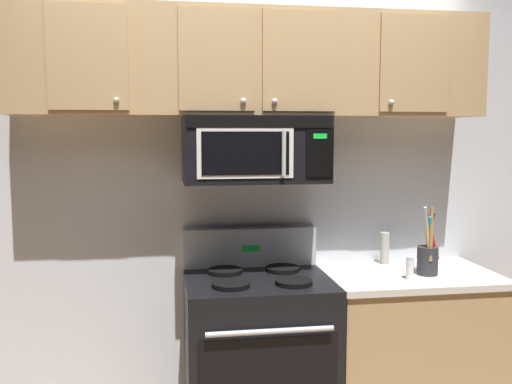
# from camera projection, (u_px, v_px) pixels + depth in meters

# --- Properties ---
(back_wall) EXTENTS (5.20, 0.10, 2.70)m
(back_wall) POSITION_uv_depth(u_px,v_px,m) (248.00, 187.00, 3.30)
(back_wall) COLOR silver
(back_wall) RESTS_ON ground_plane
(stove_range) EXTENTS (0.76, 0.69, 1.12)m
(stove_range) POSITION_uv_depth(u_px,v_px,m) (258.00, 358.00, 3.03)
(stove_range) COLOR black
(stove_range) RESTS_ON ground_plane
(over_range_microwave) EXTENTS (0.76, 0.43, 0.35)m
(over_range_microwave) POSITION_uv_depth(u_px,v_px,m) (254.00, 149.00, 3.03)
(over_range_microwave) COLOR black
(upper_cabinets) EXTENTS (2.50, 0.36, 0.55)m
(upper_cabinets) POSITION_uv_depth(u_px,v_px,m) (254.00, 64.00, 3.01)
(upper_cabinets) COLOR tan
(counter_segment) EXTENTS (0.93, 0.65, 0.90)m
(counter_segment) POSITION_uv_depth(u_px,v_px,m) (406.00, 351.00, 3.17)
(counter_segment) COLOR tan
(counter_segment) RESTS_ON ground_plane
(utensil_crock_charcoal) EXTENTS (0.12, 0.12, 0.37)m
(utensil_crock_charcoal) POSITION_uv_depth(u_px,v_px,m) (428.00, 254.00, 3.05)
(utensil_crock_charcoal) COLOR #2D2D33
(utensil_crock_charcoal) RESTS_ON counter_segment
(salt_shaker) EXTENTS (0.04, 0.04, 0.12)m
(salt_shaker) POSITION_uv_depth(u_px,v_px,m) (410.00, 268.00, 2.97)
(salt_shaker) COLOR white
(salt_shaker) RESTS_ON counter_segment
(pepper_mill) EXTENTS (0.05, 0.05, 0.18)m
(pepper_mill) POSITION_uv_depth(u_px,v_px,m) (385.00, 248.00, 3.31)
(pepper_mill) COLOR #B7B2A8
(pepper_mill) RESTS_ON counter_segment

